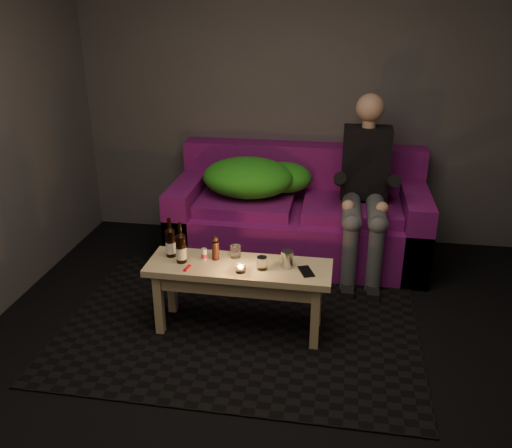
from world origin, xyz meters
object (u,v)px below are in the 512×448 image
Objects in this scene: person at (365,184)px; beer_bottle_b at (181,248)px; sofa at (298,219)px; coffee_table at (239,277)px; beer_bottle_a at (170,242)px; steel_cup at (287,259)px.

person is 1.64m from beer_bottle_b.
sofa reaches higher than beer_bottle_b.
beer_bottle_a reaches higher than coffee_table.
steel_cup is at bearing 3.96° from coffee_table.
coffee_table is 0.43m from beer_bottle_b.
sofa is at bearing 162.08° from person.
person is 1.17× the size of coffee_table.
sofa reaches higher than steel_cup.
sofa is at bearing 62.19° from beer_bottle_b.
beer_bottle_a is 2.46× the size of steel_cup.
steel_cup reaches higher than coffee_table.
beer_bottle_b is (-0.38, -0.02, 0.19)m from coffee_table.
coffee_table is 4.38× the size of beer_bottle_b.
coffee_table is (-0.83, -1.08, -0.33)m from person.
beer_bottle_a is 0.12m from beer_bottle_b.
beer_bottle_a is at bearing 177.28° from steel_cup.
person is at bearing 52.68° from coffee_table.
person is at bearing -17.92° from sofa.
person is 5.11× the size of beer_bottle_b.
coffee_table is at bearing -7.10° from beer_bottle_a.
person reaches higher than beer_bottle_b.
sofa is 1.75× the size of coffee_table.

